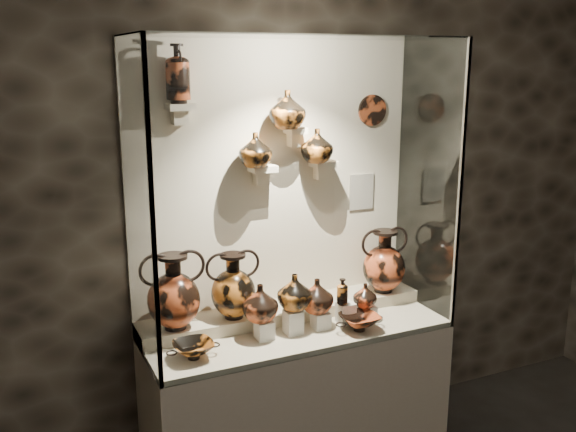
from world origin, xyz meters
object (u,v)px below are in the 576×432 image
object	(u,v)px
lekythos_tall	(177,70)
ovoid_vase_c	(317,146)
amphora_left	(174,292)
ovoid_vase_b	(287,109)
kylix_left	(193,349)
ovoid_vase_a	(255,150)
jug_e	(365,295)
amphora_mid	(233,286)
jug_c	(317,296)
jug_a	(260,303)
kylix_right	(359,321)
jug_b	(294,292)
amphora_right	(384,261)
lekythos_small	(342,290)

from	to	relation	value
lekythos_tall	ovoid_vase_c	distance (m)	0.88
amphora_left	ovoid_vase_b	xyz separation A→B (m)	(0.68, 0.06, 0.92)
kylix_left	ovoid_vase_a	bearing A→B (deg)	38.04
jug_e	kylix_left	world-z (taller)	jug_e
amphora_left	ovoid_vase_c	world-z (taller)	ovoid_vase_c
amphora_mid	jug_c	size ratio (longest dim) A/B	1.91
jug_a	kylix_right	distance (m)	0.57
jug_e	amphora_mid	bearing A→B (deg)	167.39
lekythos_tall	ovoid_vase_a	world-z (taller)	lekythos_tall
jug_a	jug_b	world-z (taller)	jug_b
amphora_right	kylix_left	xyz separation A→B (m)	(-1.28, -0.25, -0.21)
amphora_mid	jug_b	bearing A→B (deg)	-46.71
lekythos_tall	ovoid_vase_c	world-z (taller)	lekythos_tall
kylix_left	jug_c	bearing A→B (deg)	10.69
amphora_left	ovoid_vase_b	bearing A→B (deg)	-17.02
amphora_mid	jug_b	xyz separation A→B (m)	(0.29, -0.17, -0.02)
jug_e	amphora_left	bearing A→B (deg)	172.62
lekythos_tall	jug_e	bearing A→B (deg)	-20.77
kylix_left	jug_e	bearing A→B (deg)	7.20
jug_c	kylix_left	size ratio (longest dim) A/B	0.74
amphora_right	ovoid_vase_a	distance (m)	1.08
jug_e	ovoid_vase_b	xyz separation A→B (m)	(-0.37, 0.26, 1.04)
amphora_right	kylix_right	world-z (taller)	amphora_right
amphora_left	amphora_right	xyz separation A→B (m)	(1.31, 0.01, -0.01)
jug_b	kylix_right	xyz separation A→B (m)	(0.33, -0.14, -0.17)
kylix_right	ovoid_vase_a	distance (m)	1.10
jug_c	lekythos_tall	bearing A→B (deg)	174.71
ovoid_vase_a	amphora_right	bearing A→B (deg)	3.95
kylix_left	kylix_right	xyz separation A→B (m)	(0.93, -0.05, 0.00)
amphora_mid	amphora_right	size ratio (longest dim) A/B	0.95
amphora_left	lekythos_small	bearing A→B (deg)	-34.34
ovoid_vase_b	ovoid_vase_c	size ratio (longest dim) A/B	1.08
jug_a	ovoid_vase_b	bearing A→B (deg)	52.15
amphora_right	ovoid_vase_c	distance (m)	0.84
ovoid_vase_b	ovoid_vase_c	bearing A→B (deg)	11.21
lekythos_small	kylix_left	bearing A→B (deg)	175.38
amphora_left	ovoid_vase_a	bearing A→B (deg)	-13.94
kylix_right	amphora_mid	bearing A→B (deg)	150.85
amphora_left	jug_b	xyz separation A→B (m)	(0.62, -0.16, -0.05)
amphora_mid	jug_c	bearing A→B (deg)	-38.08
amphora_right	jug_a	size ratio (longest dim) A/B	1.92
lekythos_small	ovoid_vase_a	xyz separation A→B (m)	(-0.40, 0.26, 0.78)
ovoid_vase_c	jug_b	bearing A→B (deg)	-148.19
amphora_mid	jug_e	bearing A→B (deg)	-31.90
lekythos_tall	ovoid_vase_b	distance (m)	0.63
amphora_right	lekythos_tall	bearing A→B (deg)	-175.17
amphora_mid	jug_a	size ratio (longest dim) A/B	1.82
amphora_right	jug_b	distance (m)	0.71
jug_b	ovoid_vase_c	world-z (taller)	ovoid_vase_c
kylix_right	ovoid_vase_b	xyz separation A→B (m)	(-0.27, 0.36, 1.14)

